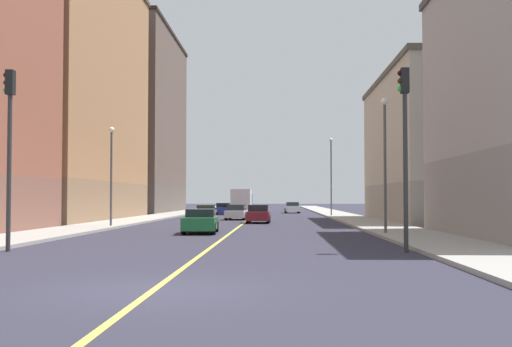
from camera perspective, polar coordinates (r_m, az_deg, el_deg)
The scene contains 20 objects.
ground_plane at distance 13.71m, azimuth -9.10°, elevation -10.23°, with size 400.00×400.00×0.00m, color #2B2A39.
sidewalk_left at distance 62.72m, azimuth 8.14°, elevation -3.86°, with size 3.68×168.00×0.15m, color #9E9B93.
sidewalk_right at distance 63.49m, azimuth -8.93°, elevation -3.84°, with size 3.68×168.00×0.15m, color #9E9B93.
lane_center_stripe at distance 62.41m, azimuth -0.45°, elevation -3.95°, with size 0.16×154.00×0.01m, color #E5D14C.
building_left_mid at distance 54.48m, azimuth 15.72°, elevation 2.20°, with size 9.05×22.21×12.03m.
building_right_midblock at distance 58.22m, azimuth -16.41°, elevation 7.26°, with size 9.05×26.19×22.78m.
building_right_distant at distance 86.25m, azimuth -10.27°, elevation 4.46°, with size 9.05×25.01×23.72m.
traffic_light_left_near at distance 23.35m, azimuth 13.08°, elevation 3.45°, with size 0.40×0.32×6.55m.
traffic_light_right_near at distance 24.89m, azimuth -21.09°, elevation 3.22°, with size 0.40×0.32×6.57m.
street_lamp_left_near at distance 33.62m, azimuth 11.39°, elevation 2.01°, with size 0.36×0.36×6.92m.
street_lamp_right_near at distance 42.26m, azimuth -12.74°, elevation 0.75°, with size 0.36×0.36×6.35m.
street_lamp_left_far at distance 66.47m, azimuth 6.70°, elevation 0.40°, with size 0.36×0.36×7.98m.
car_yellow at distance 59.20m, azimuth -4.49°, elevation -3.43°, with size 1.94×4.51×1.28m.
car_blue at distance 75.08m, azimuth -2.93°, elevation -3.16°, with size 1.92×4.40×1.34m.
car_maroon at distance 49.46m, azimuth 0.23°, elevation -3.64°, with size 1.82×4.49×1.41m.
car_green at distance 35.15m, azimuth -4.94°, elevation -4.27°, with size 1.92×4.47×1.33m.
car_silver at distance 56.95m, azimuth -1.73°, elevation -3.47°, with size 1.94×4.56×1.34m.
car_white at distance 82.19m, azimuth 3.24°, elevation -3.05°, with size 1.96×4.43×1.40m.
car_black at distance 81.49m, azimuth -2.57°, elevation -3.09°, with size 2.01×4.53×1.29m.
box_truck at distance 75.64m, azimuth -1.27°, elevation -2.45°, with size 2.33×7.17×2.94m.
Camera 1 is at (2.59, -13.33, 1.93)m, focal length 45.00 mm.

